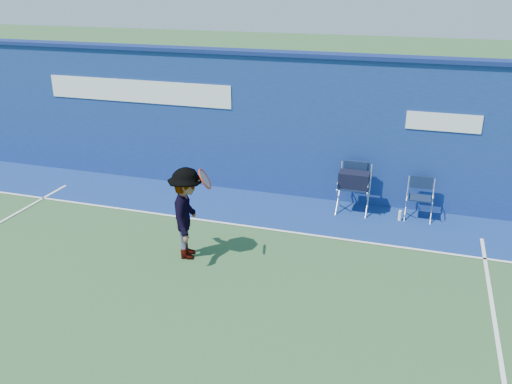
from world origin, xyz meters
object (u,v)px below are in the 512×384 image
(directors_chair_right, at_px, (419,207))
(water_bottle, at_px, (400,216))
(directors_chair_left, at_px, (353,192))
(tennis_player, at_px, (187,213))

(directors_chair_right, height_order, water_bottle, directors_chair_right)
(directors_chair_left, bearing_deg, directors_chair_right, 2.81)
(water_bottle, distance_m, tennis_player, 4.33)
(water_bottle, height_order, tennis_player, tennis_player)
(directors_chair_right, xyz_separation_m, water_bottle, (-0.33, -0.21, -0.15))
(water_bottle, xyz_separation_m, tennis_player, (-3.39, -2.60, 0.70))
(tennis_player, bearing_deg, directors_chair_right, 37.04)
(directors_chair_right, distance_m, tennis_player, 4.69)
(directors_chair_right, distance_m, water_bottle, 0.42)
(directors_chair_left, distance_m, directors_chair_right, 1.31)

